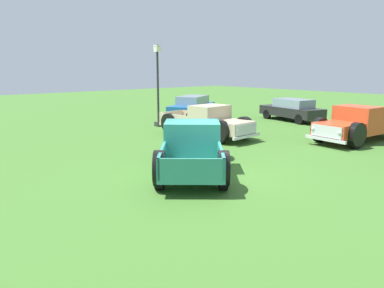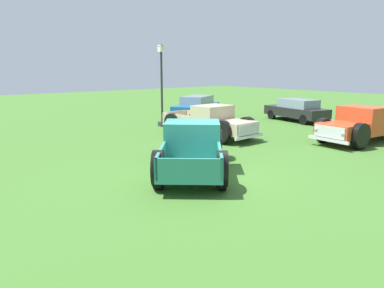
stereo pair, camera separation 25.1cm
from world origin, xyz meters
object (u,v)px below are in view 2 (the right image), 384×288
Objects in this scene: sedan_distant_a at (297,110)px; lamp_post_near at (162,84)px; sedan_distant_b at (196,106)px; pickup_truck_foreground at (192,146)px; pickup_truck_behind_right at (360,125)px; pickup_truck_behind_left at (213,122)px.

lamp_post_near is (-3.62, -7.51, 1.65)m from sedan_distant_a.
lamp_post_near reaches higher than sedan_distant_a.
sedan_distant_b is 1.02× the size of lamp_post_near.
pickup_truck_foreground is 9.15m from lamp_post_near.
pickup_truck_foreground reaches higher than sedan_distant_b.
sedan_distant_b is (-10.74, -0.24, -0.01)m from pickup_truck_behind_right.
pickup_truck_behind_right is 1.25× the size of sedan_distant_a.
sedan_distant_a is at bearing 36.15° from sedan_distant_b.
pickup_truck_foreground is 1.10× the size of sedan_distant_b.
pickup_truck_foreground is at bearing -70.33° from sedan_distant_a.
pickup_truck_behind_right is (1.40, 8.41, 0.00)m from pickup_truck_foreground.
lamp_post_near is (-9.27, -4.03, 1.60)m from pickup_truck_behind_right.
lamp_post_near is at bearing -68.70° from sedan_distant_b.
pickup_truck_behind_left is at bearing -2.06° from lamp_post_near.
pickup_truck_behind_right reaches higher than sedan_distant_b.
pickup_truck_behind_right is 6.63m from sedan_distant_a.
pickup_truck_behind_right is at bearing 80.57° from pickup_truck_foreground.
pickup_truck_behind_right is 10.75m from sedan_distant_b.
pickup_truck_behind_right is 1.18× the size of lamp_post_near.
pickup_truck_behind_right reaches higher than sedan_distant_a.
pickup_truck_behind_left is 4.64m from lamp_post_near.
sedan_distant_b is at bearing -178.70° from pickup_truck_behind_right.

